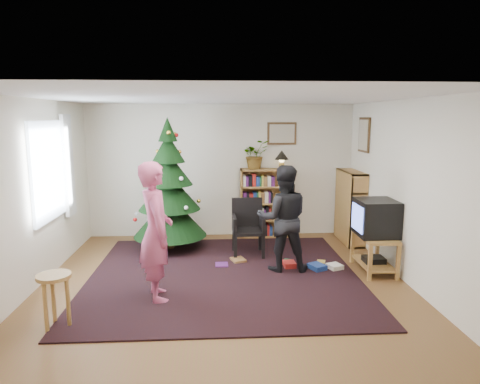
{
  "coord_description": "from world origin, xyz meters",
  "views": [
    {
      "loc": [
        -0.11,
        -5.57,
        2.25
      ],
      "look_at": [
        0.27,
        0.99,
        1.1
      ],
      "focal_mm": 32.0,
      "sensor_mm": 36.0,
      "label": 1
    }
  ],
  "objects": [
    {
      "name": "picture_right",
      "position": [
        2.48,
        1.75,
        1.95
      ],
      "size": [
        0.03,
        0.5,
        0.6
      ],
      "color": "#4C3319",
      "rests_on": "wall_right"
    },
    {
      "name": "wall_back",
      "position": [
        0.0,
        2.5,
        1.25
      ],
      "size": [
        5.0,
        0.02,
        2.5
      ],
      "primitive_type": "cube",
      "color": "silver",
      "rests_on": "floor"
    },
    {
      "name": "picture_back",
      "position": [
        1.15,
        2.48,
        1.95
      ],
      "size": [
        0.55,
        0.03,
        0.42
      ],
      "color": "#4C3319",
      "rests_on": "wall_back"
    },
    {
      "name": "rug",
      "position": [
        0.0,
        0.3,
        0.01
      ],
      "size": [
        3.8,
        3.6,
        0.02
      ],
      "primitive_type": "cube",
      "color": "black",
      "rests_on": "floor"
    },
    {
      "name": "bookshelf_right",
      "position": [
        2.34,
        1.91,
        0.66
      ],
      "size": [
        0.3,
        0.95,
        1.3
      ],
      "rotation": [
        0.0,
        0.0,
        1.57
      ],
      "color": "#A6743B",
      "rests_on": "floor"
    },
    {
      "name": "table_lamp",
      "position": [
        1.13,
        2.34,
        1.53
      ],
      "size": [
        0.26,
        0.26,
        0.35
      ],
      "color": "#A57F33",
      "rests_on": "bookshelf_back"
    },
    {
      "name": "crt_tv",
      "position": [
        2.22,
        0.36,
        0.81
      ],
      "size": [
        0.56,
        0.6,
        0.52
      ],
      "color": "black",
      "rests_on": "tv_stand"
    },
    {
      "name": "bookshelf_back",
      "position": [
        0.83,
        2.34,
        0.66
      ],
      "size": [
        0.95,
        0.3,
        1.3
      ],
      "color": "#A6743B",
      "rests_on": "floor"
    },
    {
      "name": "curtain",
      "position": [
        -2.43,
        1.3,
        1.5
      ],
      "size": [
        0.06,
        0.35,
        1.6
      ],
      "primitive_type": "cube",
      "color": "silver",
      "rests_on": "wall_left"
    },
    {
      "name": "wall_front",
      "position": [
        0.0,
        -2.5,
        1.25
      ],
      "size": [
        5.0,
        0.02,
        2.5
      ],
      "primitive_type": "cube",
      "color": "silver",
      "rests_on": "floor"
    },
    {
      "name": "person_by_chair",
      "position": [
        0.88,
        0.48,
        0.79
      ],
      "size": [
        0.79,
        0.63,
        1.57
      ],
      "primitive_type": "imported",
      "rotation": [
        0.0,
        0.0,
        3.09
      ],
      "color": "black",
      "rests_on": "rug"
    },
    {
      "name": "potted_plant",
      "position": [
        0.63,
        2.34,
        1.57
      ],
      "size": [
        0.61,
        0.58,
        0.54
      ],
      "primitive_type": "imported",
      "rotation": [
        0.0,
        0.0,
        0.41
      ],
      "color": "gray",
      "rests_on": "bookshelf_back"
    },
    {
      "name": "tv_stand",
      "position": [
        2.22,
        0.36,
        0.32
      ],
      "size": [
        0.46,
        0.83,
        0.55
      ],
      "color": "#A6743B",
      "rests_on": "floor"
    },
    {
      "name": "armchair",
      "position": [
        0.42,
        1.28,
        0.5
      ],
      "size": [
        0.52,
        0.52,
        0.93
      ],
      "rotation": [
        0.0,
        0.0,
        0.01
      ],
      "color": "black",
      "rests_on": "rug"
    },
    {
      "name": "stool",
      "position": [
        -1.84,
        -1.13,
        0.47
      ],
      "size": [
        0.36,
        0.36,
        0.6
      ],
      "color": "#A6743B",
      "rests_on": "floor"
    },
    {
      "name": "wall_right",
      "position": [
        2.5,
        0.0,
        1.25
      ],
      "size": [
        0.02,
        5.0,
        2.5
      ],
      "primitive_type": "cube",
      "color": "silver",
      "rests_on": "floor"
    },
    {
      "name": "wall_left",
      "position": [
        -2.5,
        0.0,
        1.25
      ],
      "size": [
        0.02,
        5.0,
        2.5
      ],
      "primitive_type": "cube",
      "color": "silver",
      "rests_on": "floor"
    },
    {
      "name": "christmas_tree",
      "position": [
        -0.89,
        1.63,
        0.94
      ],
      "size": [
        1.24,
        1.24,
        2.26
      ],
      "rotation": [
        0.0,
        0.0,
        -0.12
      ],
      "color": "#3F2816",
      "rests_on": "rug"
    },
    {
      "name": "ceiling",
      "position": [
        0.0,
        0.0,
        2.5
      ],
      "size": [
        5.0,
        5.0,
        0.0
      ],
      "primitive_type": "plane",
      "rotation": [
        3.14,
        0.0,
        0.0
      ],
      "color": "white",
      "rests_on": "wall_back"
    },
    {
      "name": "window_pane",
      "position": [
        -2.47,
        0.6,
        1.5
      ],
      "size": [
        0.04,
        1.2,
        1.4
      ],
      "primitive_type": "cube",
      "color": "silver",
      "rests_on": "wall_left"
    },
    {
      "name": "person_standing",
      "position": [
        -0.85,
        -0.43,
        0.87
      ],
      "size": [
        0.58,
        0.72,
        1.73
      ],
      "primitive_type": "imported",
      "rotation": [
        0.0,
        0.0,
        1.86
      ],
      "color": "#B5486F",
      "rests_on": "rug"
    },
    {
      "name": "floor",
      "position": [
        0.0,
        0.0,
        0.0
      ],
      "size": [
        5.0,
        5.0,
        0.0
      ],
      "primitive_type": "plane",
      "color": "brown",
      "rests_on": "ground"
    },
    {
      "name": "floor_clutter",
      "position": [
        0.97,
        0.64,
        0.04
      ],
      "size": [
        1.89,
        0.65,
        0.08
      ],
      "color": "#A51E19",
      "rests_on": "rug"
    }
  ]
}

